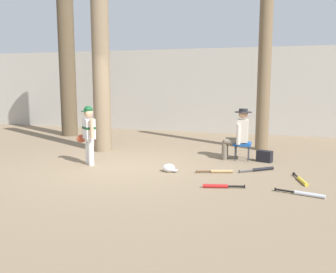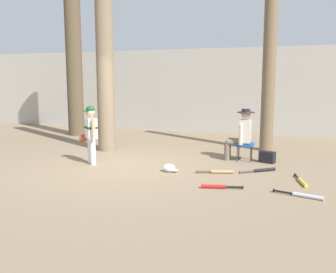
% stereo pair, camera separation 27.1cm
% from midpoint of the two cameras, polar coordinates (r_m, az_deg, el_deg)
% --- Properties ---
extents(ground_plane, '(60.00, 60.00, 0.00)m').
position_cam_midpoint_polar(ground_plane, '(7.95, -5.76, -4.76)').
color(ground_plane, '#7F6B51').
extents(concrete_back_wall, '(18.00, 0.36, 2.97)m').
position_cam_midpoint_polar(concrete_back_wall, '(13.49, 5.16, 7.08)').
color(concrete_back_wall, '#ADA89E').
rests_on(concrete_back_wall, ground).
extents(tree_near_player, '(0.63, 0.63, 6.57)m').
position_cam_midpoint_polar(tree_near_player, '(9.85, -9.05, 15.18)').
color(tree_near_player, '#7F6B51').
rests_on(tree_near_player, ground).
extents(tree_behind_spectator, '(0.50, 0.50, 5.08)m').
position_cam_midpoint_polar(tree_behind_spectator, '(10.04, 16.19, 10.86)').
color(tree_behind_spectator, brown).
rests_on(tree_behind_spectator, ground).
extents(young_ballplayer, '(0.58, 0.43, 1.31)m').
position_cam_midpoint_polar(young_ballplayer, '(8.26, -11.02, 0.87)').
color(young_ballplayer, white).
rests_on(young_ballplayer, ground).
extents(folding_stool, '(0.41, 0.41, 0.41)m').
position_cam_midpoint_polar(folding_stool, '(8.72, 12.72, -1.30)').
color(folding_stool, '#194C9E').
rests_on(folding_stool, ground).
extents(seated_spectator, '(0.67, 0.53, 1.20)m').
position_cam_midpoint_polar(seated_spectator, '(8.69, 12.13, 0.52)').
color(seated_spectator, '#6B6051').
rests_on(seated_spectator, ground).
extents(handbag_beside_stool, '(0.38, 0.28, 0.26)m').
position_cam_midpoint_polar(handbag_beside_stool, '(8.65, 16.00, -3.08)').
color(handbag_beside_stool, black).
rests_on(handbag_beside_stool, ground).
extents(tree_far_left, '(0.83, 0.83, 5.28)m').
position_cam_midpoint_polar(tree_far_left, '(12.87, -13.73, 10.08)').
color(tree_far_left, brown).
rests_on(tree_far_left, ground).
extents(bat_black_composite, '(0.68, 0.56, 0.07)m').
position_cam_midpoint_polar(bat_black_composite, '(7.80, 15.31, -5.05)').
color(bat_black_composite, black).
rests_on(bat_black_composite, ground).
extents(bat_wood_tan, '(0.72, 0.28, 0.07)m').
position_cam_midpoint_polar(bat_wood_tan, '(7.47, 8.96, -5.43)').
color(bat_wood_tan, tan).
rests_on(bat_wood_tan, ground).
extents(bat_yellow_trainer, '(0.25, 0.78, 0.07)m').
position_cam_midpoint_polar(bat_yellow_trainer, '(7.15, 21.07, -6.56)').
color(bat_yellow_trainer, yellow).
rests_on(bat_yellow_trainer, ground).
extents(bat_red_barrel, '(0.72, 0.23, 0.07)m').
position_cam_midpoint_polar(bat_red_barrel, '(6.45, 8.77, -7.69)').
color(bat_red_barrel, red).
rests_on(bat_red_barrel, ground).
extents(bat_aluminum_silver, '(0.78, 0.27, 0.07)m').
position_cam_midpoint_polar(bat_aluminum_silver, '(6.33, 21.49, -8.52)').
color(bat_aluminum_silver, '#B7BCC6').
rests_on(bat_aluminum_silver, ground).
extents(batting_helmet_white, '(0.30, 0.23, 0.17)m').
position_cam_midpoint_polar(batting_helmet_white, '(7.52, 1.23, -4.92)').
color(batting_helmet_white, silver).
rests_on(batting_helmet_white, ground).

